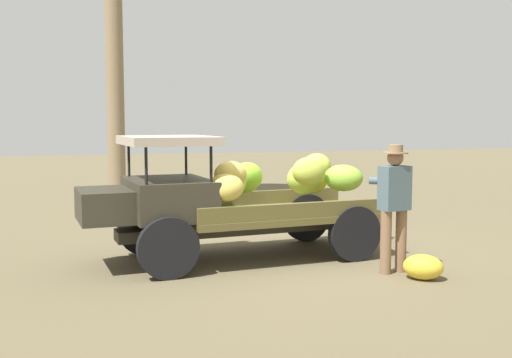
# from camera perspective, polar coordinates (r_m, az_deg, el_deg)

# --- Properties ---
(ground_plane) EXTENTS (60.00, 60.00, 0.00)m
(ground_plane) POSITION_cam_1_polar(r_m,az_deg,el_deg) (9.39, 2.26, -7.20)
(ground_plane) COLOR brown
(truck) EXTENTS (4.54, 2.01, 1.85)m
(truck) POSITION_cam_1_polar(r_m,az_deg,el_deg) (8.93, -2.69, -1.81)
(truck) COLOR #342F24
(truck) RESTS_ON ground
(farmer) EXTENTS (0.52, 0.48, 1.75)m
(farmer) POSITION_cam_1_polar(r_m,az_deg,el_deg) (8.35, 12.94, -1.97)
(farmer) COLOR #826046
(farmer) RESTS_ON ground
(wooden_crate) EXTENTS (0.64, 0.64, 0.49)m
(wooden_crate) POSITION_cam_1_polar(r_m,az_deg,el_deg) (10.58, 10.82, -4.51)
(wooden_crate) COLOR #82654B
(wooden_crate) RESTS_ON ground
(loose_banana_bunch) EXTENTS (0.65, 0.65, 0.34)m
(loose_banana_bunch) POSITION_cam_1_polar(r_m,az_deg,el_deg) (8.23, 15.54, -8.03)
(loose_banana_bunch) COLOR gold
(loose_banana_bunch) RESTS_ON ground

